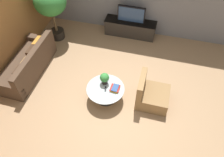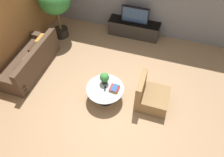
{
  "view_description": "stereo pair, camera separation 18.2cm",
  "coord_description": "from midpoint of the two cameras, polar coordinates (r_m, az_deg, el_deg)",
  "views": [
    {
      "loc": [
        0.83,
        -3.18,
        4.8
      ],
      "look_at": [
        -0.11,
        0.34,
        0.55
      ],
      "focal_mm": 35.0,
      "sensor_mm": 36.0,
      "label": 1
    },
    {
      "loc": [
        1.0,
        -3.13,
        4.8
      ],
      "look_at": [
        -0.11,
        0.34,
        0.55
      ],
      "focal_mm": 35.0,
      "sensor_mm": 36.0,
      "label": 2
    }
  ],
  "objects": [
    {
      "name": "coffee_table",
      "position": [
        5.67,
        -0.88,
        -3.35
      ],
      "size": [
        0.97,
        0.97,
        0.42
      ],
      "color": "black",
      "rests_on": "ground"
    },
    {
      "name": "remote_black",
      "position": [
        5.55,
        -0.87,
        -2.65
      ],
      "size": [
        0.07,
        0.16,
        0.02
      ],
      "primitive_type": "cube",
      "rotation": [
        0.0,
        0.0,
        0.22
      ],
      "color": "black",
      "rests_on": "coffee_table"
    },
    {
      "name": "potted_palm_tall",
      "position": [
        7.24,
        -13.93,
        18.66
      ],
      "size": [
        0.98,
        0.98,
        1.77
      ],
      "color": "black",
      "rests_on": "ground"
    },
    {
      "name": "media_console",
      "position": [
        7.66,
        6.43,
        12.87
      ],
      "size": [
        1.73,
        0.5,
        0.54
      ],
      "color": "#2D2823",
      "rests_on": "ground"
    },
    {
      "name": "television",
      "position": [
        7.36,
        6.79,
        16.15
      ],
      "size": [
        0.9,
        0.13,
        0.55
      ],
      "color": "black",
      "rests_on": "media_console"
    },
    {
      "name": "potted_plant_tabletop",
      "position": [
        5.54,
        -1.04,
        0.13
      ],
      "size": [
        0.24,
        0.24,
        0.33
      ],
      "color": "black",
      "rests_on": "coffee_table"
    },
    {
      "name": "armchair_wicker",
      "position": [
        5.69,
        10.89,
        -4.7
      ],
      "size": [
        0.8,
        0.76,
        0.86
      ],
      "rotation": [
        0.0,
        0.0,
        1.57
      ],
      "color": "olive",
      "rests_on": "ground"
    },
    {
      "name": "couch_by_wall",
      "position": [
        6.78,
        -19.75,
        4.2
      ],
      "size": [
        0.84,
        2.11,
        0.84
      ],
      "rotation": [
        0.0,
        0.0,
        -1.57
      ],
      "color": "#4C3828",
      "rests_on": "ground"
    },
    {
      "name": "ground_plane",
      "position": [
        5.81,
        0.86,
        -6.25
      ],
      "size": [
        24.0,
        24.0,
        0.0
      ],
      "primitive_type": "plane",
      "color": "#9E7A56"
    },
    {
      "name": "book_stack",
      "position": [
        5.52,
        1.65,
        -2.59
      ],
      "size": [
        0.24,
        0.27,
        0.08
      ],
      "color": "gold",
      "rests_on": "coffee_table"
    }
  ]
}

